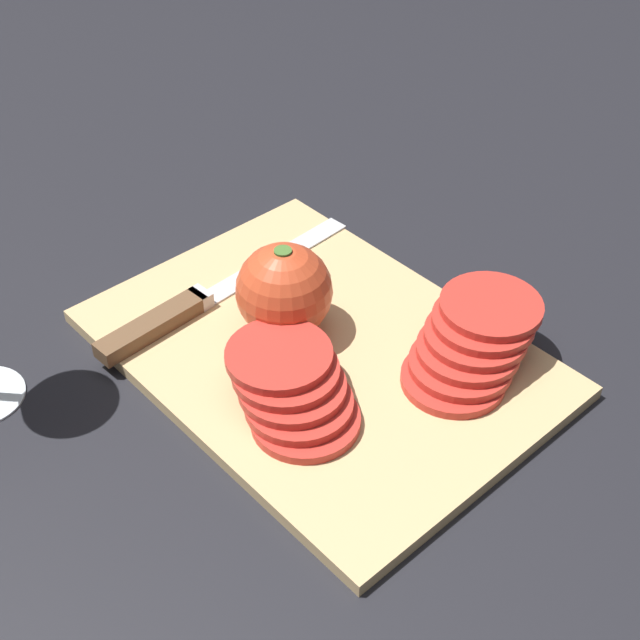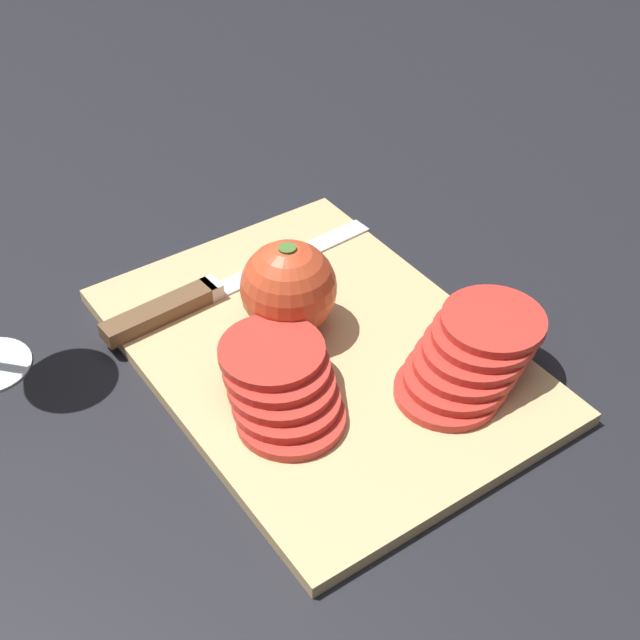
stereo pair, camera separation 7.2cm
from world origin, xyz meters
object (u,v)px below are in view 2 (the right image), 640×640
Objects in this scene: whole_tomato at (289,288)px; tomato_slice_stack_far at (470,355)px; tomato_slice_stack_near at (281,384)px; knife at (188,300)px.

whole_tomato is 0.16m from tomato_slice_stack_far.
tomato_slice_stack_near is at bearing -113.86° from tomato_slice_stack_far.
whole_tomato is at bearing 143.04° from tomato_slice_stack_near.
whole_tomato reaches higher than tomato_slice_stack_near.
knife is 2.23× the size of tomato_slice_stack_near.
knife is 0.25m from tomato_slice_stack_far.
whole_tomato is 0.65× the size of tomato_slice_stack_near.
knife is (-0.07, -0.06, -0.03)m from whole_tomato.
tomato_slice_stack_near is (0.15, 0.00, 0.01)m from knife.
whole_tomato is 0.10m from knife.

